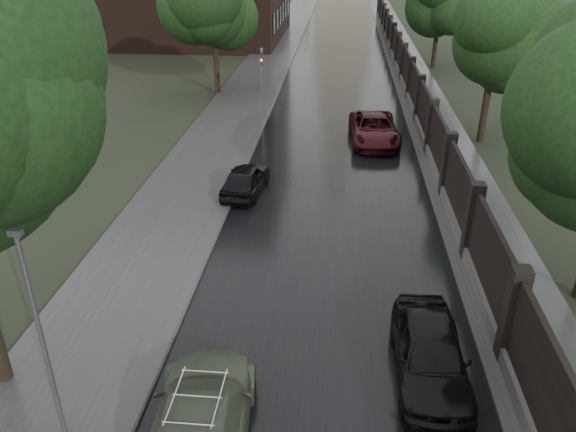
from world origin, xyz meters
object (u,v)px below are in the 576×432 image
at_px(tree_right_c, 440,2).
at_px(volga_sedan, 200,425).
at_px(tree_left_far, 213,12).
at_px(car_right_near, 430,353).
at_px(car_right_far, 374,129).
at_px(traffic_light, 262,77).
at_px(lamp_post, 42,340).
at_px(tree_right_b, 496,43).
at_px(hatchback_left, 245,179).

xyz_separation_m(tree_right_c, volga_sedan, (-9.92, -38.54, -4.21)).
bearing_deg(tree_right_c, tree_left_far, -147.17).
distance_m(car_right_near, car_right_far, 17.17).
bearing_deg(car_right_far, traffic_light, 146.56).
bearing_deg(volga_sedan, lamp_post, -5.32).
height_order(traffic_light, car_right_far, traffic_light).
distance_m(tree_right_b, hatchback_left, 14.09).
xyz_separation_m(tree_right_b, car_right_far, (-5.54, -0.68, -4.24)).
bearing_deg(car_right_near, volga_sedan, -152.07).
bearing_deg(hatchback_left, lamp_post, 88.19).
bearing_deg(traffic_light, tree_left_far, 126.47).
relative_size(traffic_light, volga_sedan, 0.78).
height_order(traffic_light, hatchback_left, traffic_light).
bearing_deg(tree_right_b, car_right_near, -105.42).
bearing_deg(tree_right_c, tree_right_b, -90.00).
distance_m(traffic_light, volga_sedan, 23.67).
relative_size(car_right_near, car_right_far, 0.82).
bearing_deg(tree_left_far, tree_right_b, -27.30).
xyz_separation_m(lamp_post, car_right_near, (7.98, 2.66, -1.96)).
bearing_deg(volga_sedan, car_right_far, -107.00).
height_order(tree_left_far, volga_sedan, tree_left_far).
bearing_deg(volga_sedan, tree_right_b, -120.35).
distance_m(tree_left_far, hatchback_left, 16.79).
height_order(tree_left_far, tree_right_c, tree_left_far).
bearing_deg(car_right_near, tree_right_b, 74.12).
bearing_deg(car_right_far, lamp_post, -113.43).
height_order(tree_right_b, volga_sedan, tree_right_b).
xyz_separation_m(tree_right_b, tree_right_c, (0.00, 18.00, 0.00)).
bearing_deg(lamp_post, tree_right_c, 71.48).
distance_m(tree_right_b, car_right_near, 18.98).
xyz_separation_m(tree_right_c, car_right_far, (-5.54, -18.68, -4.24)).
relative_size(hatchback_left, car_right_near, 0.86).
bearing_deg(traffic_light, volga_sedan, -85.42).
xyz_separation_m(tree_right_c, hatchback_left, (-11.10, -25.53, -4.34)).
height_order(lamp_post, hatchback_left, lamp_post).
relative_size(lamp_post, volga_sedan, 1.00).
bearing_deg(car_right_far, volga_sedan, -105.48).
distance_m(tree_right_c, traffic_light, 19.26).
relative_size(tree_right_b, car_right_far, 1.37).
distance_m(tree_right_b, car_right_far, 7.01).
relative_size(tree_right_b, tree_right_c, 1.00).
bearing_deg(tree_right_b, lamp_post, -122.18).
distance_m(tree_right_c, hatchback_left, 28.17).
distance_m(tree_left_far, lamp_post, 28.73).
xyz_separation_m(tree_right_b, traffic_light, (-11.80, 2.99, -2.55)).
bearing_deg(car_right_far, tree_right_b, 3.91).
bearing_deg(tree_left_far, volga_sedan, -78.93).
distance_m(traffic_light, hatchback_left, 10.69).
relative_size(volga_sedan, car_right_far, 1.00).
relative_size(lamp_post, hatchback_left, 1.42).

